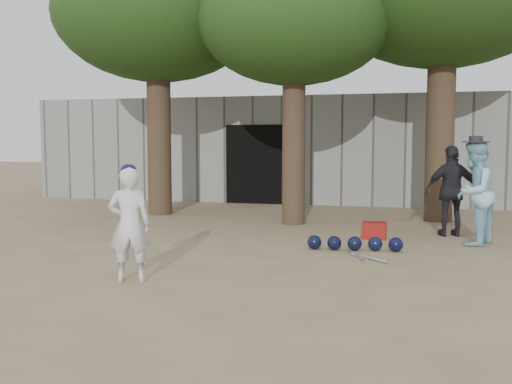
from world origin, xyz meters
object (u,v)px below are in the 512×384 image
(boy_player, at_px, (129,225))
(red_bag, at_px, (374,230))
(spectator_blue, at_px, (474,193))
(spectator_dark, at_px, (452,191))

(boy_player, height_order, red_bag, boy_player)
(spectator_blue, xyz_separation_m, spectator_dark, (-0.28, 0.85, -0.05))
(spectator_blue, relative_size, spectator_dark, 1.06)
(spectator_blue, distance_m, red_bag, 1.81)
(boy_player, relative_size, spectator_blue, 0.81)
(boy_player, xyz_separation_m, spectator_dark, (4.16, 4.58, 0.12))
(boy_player, xyz_separation_m, red_bag, (2.80, 3.93, -0.56))
(boy_player, bearing_deg, spectator_blue, -158.37)
(spectator_dark, distance_m, red_bag, 1.66)
(spectator_dark, bearing_deg, boy_player, 35.03)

